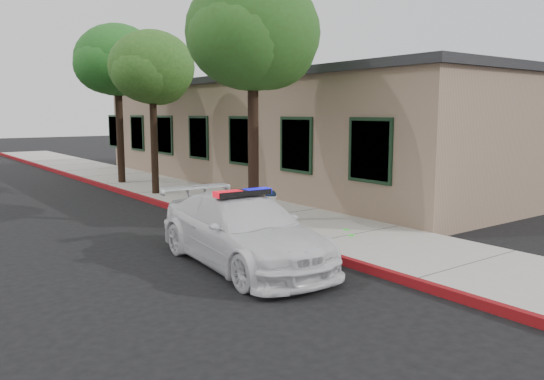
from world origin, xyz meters
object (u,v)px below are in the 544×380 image
(street_tree_mid, at_px, (152,71))
(fire_hydrant, at_px, (271,205))
(clapboard_building, at_px, (286,132))
(police_car, at_px, (243,230))
(street_tree_far, at_px, (118,64))
(street_tree_near, at_px, (253,38))

(street_tree_mid, bearing_deg, fire_hydrant, -86.87)
(clapboard_building, xyz_separation_m, police_car, (-8.17, -9.12, -1.45))
(fire_hydrant, relative_size, street_tree_far, 0.13)
(street_tree_far, bearing_deg, clapboard_building, -28.84)
(clapboard_building, relative_size, street_tree_mid, 3.80)
(fire_hydrant, xyz_separation_m, street_tree_mid, (-0.34, 6.26, 3.73))
(clapboard_building, distance_m, street_tree_far, 7.12)
(clapboard_building, bearing_deg, street_tree_far, 151.16)
(street_tree_near, bearing_deg, clapboard_building, 46.66)
(fire_hydrant, bearing_deg, police_car, -130.43)
(police_car, height_order, street_tree_far, street_tree_far)
(fire_hydrant, bearing_deg, street_tree_far, 95.41)
(police_car, distance_m, street_tree_mid, 9.74)
(police_car, distance_m, fire_hydrant, 3.57)
(street_tree_near, height_order, street_tree_mid, street_tree_near)
(clapboard_building, xyz_separation_m, fire_hydrant, (-5.64, -6.60, -1.57))
(clapboard_building, distance_m, police_car, 12.33)
(police_car, height_order, fire_hydrant, police_car)
(clapboard_building, bearing_deg, police_car, -131.84)
(clapboard_building, height_order, police_car, clapboard_building)
(street_tree_near, bearing_deg, street_tree_far, 88.79)
(clapboard_building, xyz_separation_m, street_tree_far, (-5.78, 3.18, 2.66))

